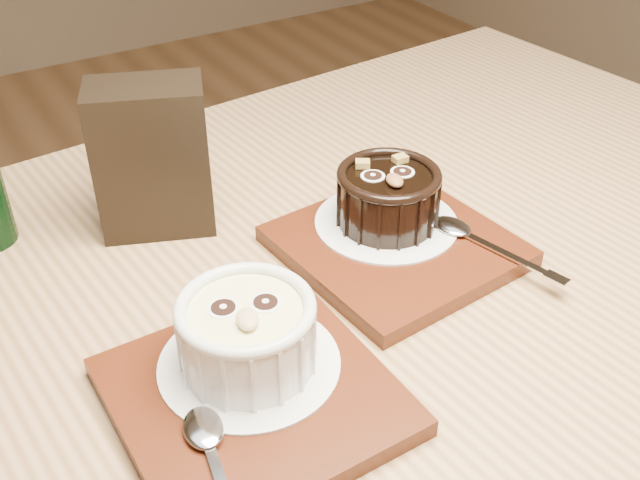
% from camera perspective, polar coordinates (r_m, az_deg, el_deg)
% --- Properties ---
extents(table, '(1.26, 0.90, 0.75)m').
position_cam_1_polar(table, '(0.66, 0.70, -12.03)').
color(table, olive).
rests_on(table, ground).
extents(tray_left, '(0.18, 0.18, 0.01)m').
position_cam_1_polar(tray_left, '(0.53, -5.10, -11.79)').
color(tray_left, '#4B1D0C').
rests_on(tray_left, table).
extents(doily_left, '(0.13, 0.13, 0.00)m').
position_cam_1_polar(doily_left, '(0.54, -5.41, -9.34)').
color(doily_left, white).
rests_on(doily_left, tray_left).
extents(ramekin_white, '(0.10, 0.10, 0.06)m').
position_cam_1_polar(ramekin_white, '(0.52, -5.59, -6.92)').
color(ramekin_white, silver).
rests_on(ramekin_white, doily_left).
extents(spoon_left, '(0.05, 0.14, 0.01)m').
position_cam_1_polar(spoon_left, '(0.48, -7.83, -16.96)').
color(spoon_left, silver).
rests_on(spoon_left, tray_left).
extents(tray_right, '(0.19, 0.19, 0.01)m').
position_cam_1_polar(tray_right, '(0.67, 5.79, -0.45)').
color(tray_right, '#4B1D0C').
rests_on(tray_right, table).
extents(doily_right, '(0.13, 0.13, 0.00)m').
position_cam_1_polar(doily_right, '(0.68, 5.08, 1.36)').
color(doily_right, white).
rests_on(doily_right, tray_right).
extents(ramekin_dark, '(0.09, 0.09, 0.06)m').
position_cam_1_polar(ramekin_dark, '(0.66, 5.21, 3.47)').
color(ramekin_dark, black).
rests_on(ramekin_dark, doily_right).
extents(spoon_right, '(0.06, 0.14, 0.01)m').
position_cam_1_polar(spoon_right, '(0.66, 12.44, -0.15)').
color(spoon_right, silver).
rests_on(spoon_right, tray_right).
extents(condiment_stand, '(0.12, 0.09, 0.14)m').
position_cam_1_polar(condiment_stand, '(0.68, -12.66, 6.08)').
color(condiment_stand, black).
rests_on(condiment_stand, table).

